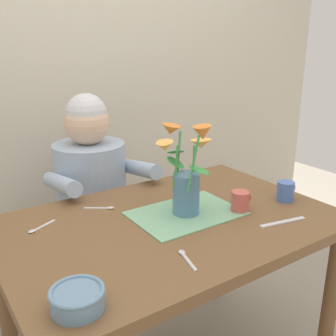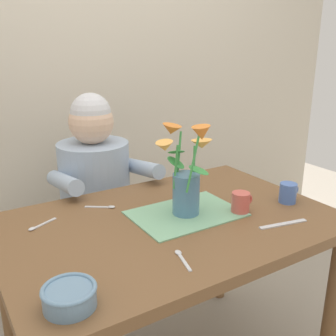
{
  "view_description": "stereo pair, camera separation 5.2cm",
  "coord_description": "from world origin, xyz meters",
  "px_view_note": "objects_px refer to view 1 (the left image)",
  "views": [
    {
      "loc": [
        -0.73,
        -1.06,
        1.36
      ],
      "look_at": [
        0.02,
        0.05,
        0.92
      ],
      "focal_mm": 41.7,
      "sensor_mm": 36.0,
      "label": 1
    },
    {
      "loc": [
        -0.69,
        -1.09,
        1.36
      ],
      "look_at": [
        0.02,
        0.05,
        0.92
      ],
      "focal_mm": 41.7,
      "sensor_mm": 36.0,
      "label": 2
    }
  ],
  "objects_px": {
    "seated_person": "(93,210)",
    "ceramic_bowl": "(77,298)",
    "flower_vase": "(186,176)",
    "coffee_cup": "(240,201)",
    "tea_cup": "(286,191)",
    "dinner_knife": "(283,222)"
  },
  "relations": [
    {
      "from": "flower_vase",
      "to": "ceramic_bowl",
      "type": "relative_size",
      "value": 2.64
    },
    {
      "from": "tea_cup",
      "to": "flower_vase",
      "type": "bearing_deg",
      "value": 163.41
    },
    {
      "from": "ceramic_bowl",
      "to": "coffee_cup",
      "type": "distance_m",
      "value": 0.75
    },
    {
      "from": "flower_vase",
      "to": "ceramic_bowl",
      "type": "bearing_deg",
      "value": -151.43
    },
    {
      "from": "dinner_knife",
      "to": "tea_cup",
      "type": "distance_m",
      "value": 0.22
    },
    {
      "from": "flower_vase",
      "to": "dinner_knife",
      "type": "relative_size",
      "value": 1.89
    },
    {
      "from": "tea_cup",
      "to": "coffee_cup",
      "type": "distance_m",
      "value": 0.23
    },
    {
      "from": "tea_cup",
      "to": "coffee_cup",
      "type": "relative_size",
      "value": 1.0
    },
    {
      "from": "seated_person",
      "to": "tea_cup",
      "type": "bearing_deg",
      "value": -57.56
    },
    {
      "from": "ceramic_bowl",
      "to": "dinner_knife",
      "type": "bearing_deg",
      "value": 2.77
    },
    {
      "from": "ceramic_bowl",
      "to": "seated_person",
      "type": "bearing_deg",
      "value": 64.85
    },
    {
      "from": "seated_person",
      "to": "tea_cup",
      "type": "distance_m",
      "value": 0.93
    },
    {
      "from": "ceramic_bowl",
      "to": "dinner_knife",
      "type": "distance_m",
      "value": 0.79
    },
    {
      "from": "seated_person",
      "to": "ceramic_bowl",
      "type": "height_order",
      "value": "seated_person"
    },
    {
      "from": "flower_vase",
      "to": "coffee_cup",
      "type": "relative_size",
      "value": 3.87
    },
    {
      "from": "seated_person",
      "to": "coffee_cup",
      "type": "relative_size",
      "value": 12.2
    },
    {
      "from": "dinner_knife",
      "to": "tea_cup",
      "type": "bearing_deg",
      "value": 49.41
    },
    {
      "from": "seated_person",
      "to": "flower_vase",
      "type": "height_order",
      "value": "seated_person"
    },
    {
      "from": "seated_person",
      "to": "ceramic_bowl",
      "type": "xyz_separation_m",
      "value": [
        -0.42,
        -0.9,
        0.21
      ]
    },
    {
      "from": "seated_person",
      "to": "flower_vase",
      "type": "relative_size",
      "value": 3.16
    },
    {
      "from": "flower_vase",
      "to": "ceramic_bowl",
      "type": "distance_m",
      "value": 0.63
    },
    {
      "from": "seated_person",
      "to": "coffee_cup",
      "type": "distance_m",
      "value": 0.8
    }
  ]
}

